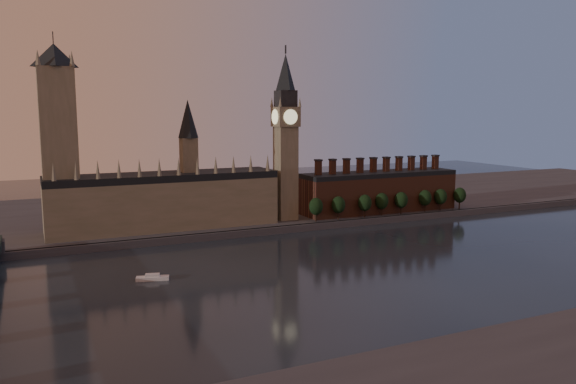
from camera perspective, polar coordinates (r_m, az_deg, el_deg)
name	(u,v)px	position (r m, az deg, el deg)	size (l,w,h in m)	color
ground	(368,271)	(256.29, 8.11, -7.97)	(900.00, 900.00, 0.00)	black
north_bank	(235,207)	(412.93, -5.45, -1.54)	(900.00, 182.00, 4.00)	#444449
palace_of_westminster	(165,198)	(332.31, -12.34, -0.58)	(130.00, 30.30, 74.00)	gray
victoria_tower	(58,134)	(321.68, -22.29, 5.43)	(24.00, 24.00, 108.00)	gray
big_ben	(286,135)	(348.12, -0.24, 5.81)	(15.00, 15.00, 107.00)	gray
chimney_block	(379,191)	(385.98, 9.25, 0.10)	(110.00, 25.00, 37.00)	brown
embankment_tree_0	(316,206)	(344.73, 2.86, -1.47)	(8.60, 8.60, 14.88)	black
embankment_tree_1	(338,205)	(351.81, 5.14, -1.30)	(8.60, 8.60, 14.88)	black
embankment_tree_2	(365,203)	(361.23, 7.82, -1.10)	(8.60, 8.60, 14.88)	black
embankment_tree_3	(382,201)	(370.19, 9.50, -0.92)	(8.60, 8.60, 14.88)	black
embankment_tree_4	(401,200)	(377.07, 11.43, -0.81)	(8.60, 8.60, 14.88)	black
embankment_tree_5	(425,198)	(390.51, 13.75, -0.58)	(8.60, 8.60, 14.88)	black
embankment_tree_6	(441,197)	(398.44, 15.24, -0.46)	(8.60, 8.60, 14.88)	black
embankment_tree_7	(460,195)	(409.35, 17.05, -0.31)	(8.60, 8.60, 14.88)	black
river_boat	(153,278)	(247.33, -13.60, -8.46)	(14.20, 7.57, 2.73)	silver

